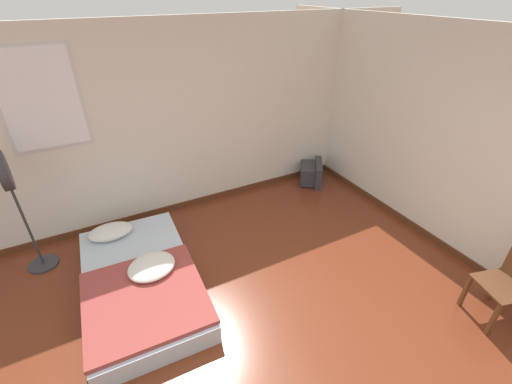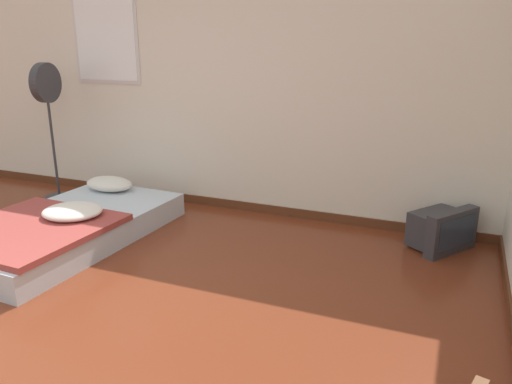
{
  "view_description": "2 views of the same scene",
  "coord_description": "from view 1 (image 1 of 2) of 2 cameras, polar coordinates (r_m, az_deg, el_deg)",
  "views": [
    {
      "loc": [
        -1.07,
        -1.5,
        2.9
      ],
      "look_at": [
        0.74,
        1.93,
        0.54
      ],
      "focal_mm": 24.0,
      "sensor_mm": 36.0,
      "label": 1
    },
    {
      "loc": [
        2.21,
        -1.69,
        1.72
      ],
      "look_at": [
        0.7,
        1.95,
        0.51
      ],
      "focal_mm": 35.0,
      "sensor_mm": 36.0,
      "label": 2
    }
  ],
  "objects": [
    {
      "name": "ground_plane",
      "position": [
        3.44,
        4.57,
        -26.38
      ],
      "size": [
        20.0,
        20.0,
        0.0
      ],
      "primitive_type": "plane",
      "color": "maroon"
    },
    {
      "name": "standing_fan",
      "position": [
        4.4,
        -35.68,
        0.5
      ],
      "size": [
        0.33,
        0.43,
        1.49
      ],
      "color": "#333338",
      "rests_on": "ground_plane"
    },
    {
      "name": "wall_back",
      "position": [
        4.78,
        -13.76,
        10.79
      ],
      "size": [
        7.69,
        0.08,
        2.6
      ],
      "color": "silver",
      "rests_on": "ground_plane"
    },
    {
      "name": "mattress_bed",
      "position": [
        4.06,
        -18.76,
        -13.65
      ],
      "size": [
        1.22,
        2.1,
        0.36
      ],
      "color": "silver",
      "rests_on": "ground_plane"
    },
    {
      "name": "crt_tv",
      "position": [
        5.86,
        9.3,
        3.16
      ],
      "size": [
        0.57,
        0.61,
        0.37
      ],
      "color": "#333338",
      "rests_on": "ground_plane"
    }
  ]
}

